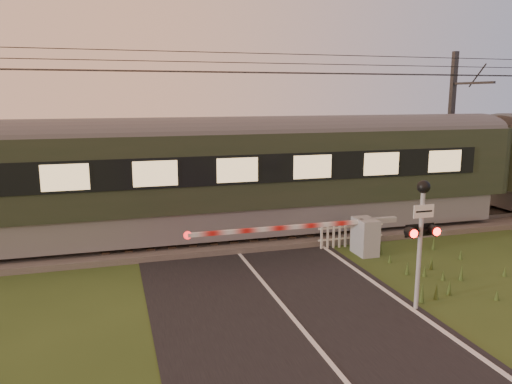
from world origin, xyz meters
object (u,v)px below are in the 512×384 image
object	(u,v)px
picket_fence	(351,234)
catenary_mast	(451,128)
boom_gate	(357,235)
train	(489,164)
crossing_signal	(421,222)

from	to	relation	value
picket_fence	catenary_mast	world-z (taller)	catenary_mast
boom_gate	catenary_mast	world-z (taller)	catenary_mast
train	catenary_mast	distance (m)	2.55
crossing_signal	catenary_mast	world-z (taller)	catenary_mast
catenary_mast	train	bearing A→B (deg)	-87.34
boom_gate	crossing_signal	size ratio (longest dim) A/B	2.20
boom_gate	picket_fence	distance (m)	0.89
train	picket_fence	bearing A→B (deg)	-164.38
crossing_signal	picket_fence	xyz separation A→B (m)	(0.79, 4.76, -1.62)
train	picket_fence	xyz separation A→B (m)	(-6.77, -1.89, -1.75)
picket_fence	catenary_mast	bearing A→B (deg)	31.69
train	picket_fence	distance (m)	7.24
boom_gate	picket_fence	bearing A→B (deg)	73.71
boom_gate	catenary_mast	distance (m)	8.95
crossing_signal	picket_fence	distance (m)	5.09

